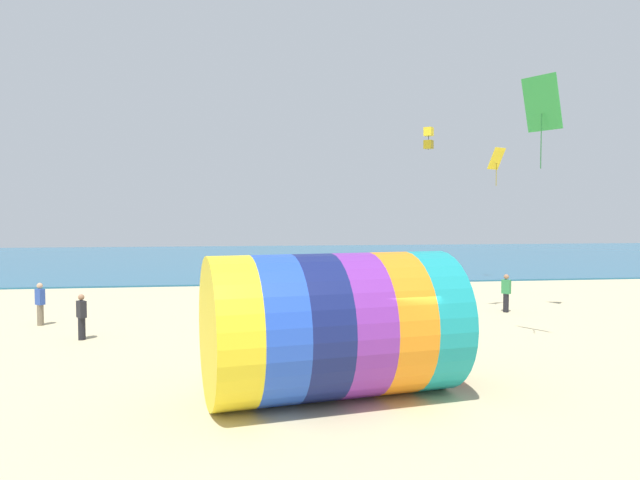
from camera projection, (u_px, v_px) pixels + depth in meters
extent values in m
plane|color=#CCBA8C|center=(374.00, 396.00, 13.46)|extent=(120.00, 120.00, 0.00)
cube|color=#236084|center=(276.00, 258.00, 54.23)|extent=(120.00, 40.00, 0.10)
cylinder|color=yellow|center=(229.00, 332.00, 12.59)|extent=(1.54, 3.50, 3.38)
cylinder|color=blue|center=(271.00, 329.00, 12.88)|extent=(1.54, 3.50, 3.38)
cylinder|color=navy|center=(312.00, 327.00, 13.17)|extent=(1.54, 3.50, 3.38)
cylinder|color=purple|center=(350.00, 324.00, 13.46)|extent=(1.54, 3.50, 3.38)
cylinder|color=orange|center=(388.00, 322.00, 13.75)|extent=(1.54, 3.50, 3.38)
cylinder|color=teal|center=(423.00, 320.00, 14.04)|extent=(1.54, 3.50, 3.38)
cylinder|color=black|center=(441.00, 318.00, 14.20)|extent=(0.61, 3.07, 3.11)
cylinder|color=black|center=(459.00, 360.00, 15.16)|extent=(0.24, 0.24, 0.79)
cube|color=#338C4C|center=(459.00, 335.00, 15.13)|extent=(0.41, 0.41, 0.59)
sphere|color=#9E7051|center=(459.00, 319.00, 15.11)|extent=(0.21, 0.21, 0.21)
cube|color=yellow|center=(496.00, 159.00, 24.53)|extent=(0.81, 0.72, 0.91)
cylinder|color=olive|center=(496.00, 174.00, 24.56)|extent=(0.03, 0.03, 0.99)
cube|color=yellow|center=(429.00, 132.00, 26.98)|extent=(0.53, 0.53, 0.40)
cube|color=olive|center=(428.00, 145.00, 27.01)|extent=(0.53, 0.53, 0.40)
cylinder|color=black|center=(429.00, 138.00, 27.00)|extent=(0.02, 0.02, 1.07)
cube|color=green|center=(542.00, 103.00, 17.92)|extent=(1.01, 1.27, 1.67)
cylinder|color=#1E642A|center=(541.00, 141.00, 17.97)|extent=(0.03, 0.03, 1.72)
cylinder|color=#726651|center=(40.00, 315.00, 21.90)|extent=(0.24, 0.24, 0.81)
cube|color=#2D4CA5|center=(40.00, 297.00, 21.87)|extent=(0.42, 0.40, 0.60)
sphere|color=tan|center=(40.00, 286.00, 21.85)|extent=(0.22, 0.22, 0.22)
cylinder|color=black|center=(506.00, 303.00, 24.85)|extent=(0.24, 0.24, 0.81)
cube|color=#338C4C|center=(506.00, 287.00, 24.82)|extent=(0.40, 0.42, 0.61)
sphere|color=#9E7051|center=(506.00, 277.00, 24.80)|extent=(0.22, 0.22, 0.22)
cylinder|color=black|center=(82.00, 329.00, 19.42)|extent=(0.24, 0.24, 0.76)
cube|color=#232328|center=(81.00, 309.00, 19.39)|extent=(0.40, 0.42, 0.57)
sphere|color=#9E7051|center=(81.00, 297.00, 19.37)|extent=(0.21, 0.21, 0.21)
cube|color=red|center=(453.00, 374.00, 14.67)|extent=(0.57, 0.63, 0.36)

